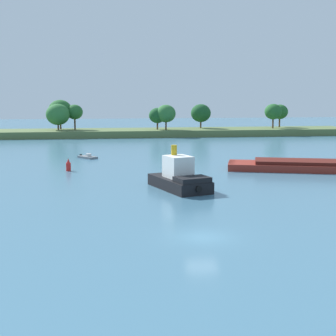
# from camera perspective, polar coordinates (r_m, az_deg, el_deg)

# --- Properties ---
(ground_plane) EXTENTS (400.00, 400.00, 0.00)m
(ground_plane) POSITION_cam_1_polar(r_m,az_deg,el_deg) (39.69, 3.91, -7.94)
(ground_plane) COLOR teal
(treeline_island) EXTENTS (97.44, 14.11, 9.83)m
(treeline_island) POSITION_cam_1_polar(r_m,az_deg,el_deg) (137.22, -0.27, 4.81)
(treeline_island) COLOR #566B3D
(treeline_island) RESTS_ON ground
(tugboat) EXTENTS (6.82, 10.10, 5.16)m
(tugboat) POSITION_cam_1_polar(r_m,az_deg,el_deg) (58.98, 1.36, -1.19)
(tugboat) COLOR black
(tugboat) RESTS_ON ground
(small_motorboat) EXTENTS (3.66, 3.99, 0.87)m
(small_motorboat) POSITION_cam_1_polar(r_m,az_deg,el_deg) (89.20, -9.22, 1.25)
(small_motorboat) COLOR slate
(small_motorboat) RESTS_ON ground
(channel_buoy_red) EXTENTS (0.70, 0.70, 1.90)m
(channel_buoy_red) POSITION_cam_1_polar(r_m,az_deg,el_deg) (74.72, -11.36, 0.28)
(channel_buoy_red) COLOR red
(channel_buoy_red) RESTS_ON ground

